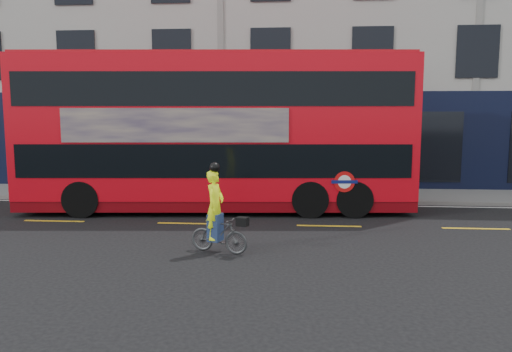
# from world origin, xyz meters

# --- Properties ---
(ground) EXTENTS (120.00, 120.00, 0.00)m
(ground) POSITION_xyz_m (0.00, 0.00, 0.00)
(ground) COLOR black
(ground) RESTS_ON ground
(pavement) EXTENTS (60.00, 3.00, 0.12)m
(pavement) POSITION_xyz_m (0.00, 6.50, 0.06)
(pavement) COLOR slate
(pavement) RESTS_ON ground
(kerb) EXTENTS (60.00, 0.12, 0.13)m
(kerb) POSITION_xyz_m (0.00, 5.00, 0.07)
(kerb) COLOR slate
(kerb) RESTS_ON ground
(building_terrace) EXTENTS (50.00, 10.07, 15.00)m
(building_terrace) POSITION_xyz_m (0.00, 12.94, 7.49)
(building_terrace) COLOR #A19F98
(building_terrace) RESTS_ON ground
(road_edge_line) EXTENTS (58.00, 0.10, 0.01)m
(road_edge_line) POSITION_xyz_m (0.00, 4.70, 0.00)
(road_edge_line) COLOR silver
(road_edge_line) RESTS_ON ground
(lane_dashes) EXTENTS (58.00, 0.12, 0.01)m
(lane_dashes) POSITION_xyz_m (0.00, 1.50, 0.00)
(lane_dashes) COLOR gold
(lane_dashes) RESTS_ON ground
(bus) EXTENTS (12.53, 3.75, 4.98)m
(bus) POSITION_xyz_m (0.54, 3.65, 2.55)
(bus) COLOR red
(bus) RESTS_ON ground
(cyclist) EXTENTS (1.44, 0.79, 2.06)m
(cyclist) POSITION_xyz_m (1.30, -1.38, 0.71)
(cyclist) COLOR #3E4143
(cyclist) RESTS_ON ground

